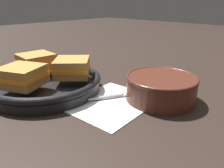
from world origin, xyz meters
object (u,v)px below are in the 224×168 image
at_px(sandwich_near_right, 36,62).
at_px(sandwich_near_left, 72,67).
at_px(soup_bowl, 161,87).
at_px(skillet, 45,83).
at_px(spoon, 125,94).
at_px(sandwich_far_left, 22,76).

bearing_deg(sandwich_near_right, sandwich_near_left, -72.68).
bearing_deg(soup_bowl, skillet, 122.70).
distance_m(spoon, sandwich_near_left, 0.15).
height_order(soup_bowl, sandwich_near_left, sandwich_near_left).
distance_m(soup_bowl, sandwich_far_left, 0.33).
relative_size(skillet, sandwich_near_right, 4.25).
height_order(skillet, sandwich_near_left, sandwich_near_left).
bearing_deg(sandwich_far_left, spoon, -40.29).
relative_size(spoon, sandwich_near_left, 1.32).
bearing_deg(skillet, soup_bowl, -57.30).
distance_m(soup_bowl, sandwich_near_left, 0.23).
height_order(soup_bowl, sandwich_far_left, sandwich_far_left).
distance_m(skillet, sandwich_near_left, 0.09).
xyz_separation_m(sandwich_near_right, sandwich_far_left, (-0.09, -0.09, 0.00)).
height_order(sandwich_near_left, sandwich_near_right, same).
relative_size(soup_bowl, sandwich_near_left, 1.33).
xyz_separation_m(skillet, sandwich_far_left, (-0.07, -0.02, 0.04)).
relative_size(spoon, sandwich_far_left, 1.39).
height_order(sandwich_near_left, sandwich_far_left, same).
distance_m(soup_bowl, sandwich_near_right, 0.36).
relative_size(spoon, skillet, 0.41).
xyz_separation_m(spoon, sandwich_far_left, (-0.19, 0.16, 0.06)).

